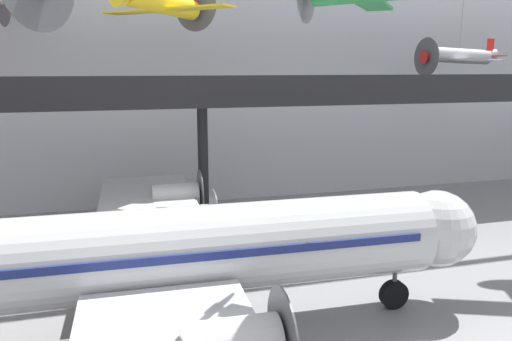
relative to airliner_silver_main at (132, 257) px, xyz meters
The scene contains 5 objects.
hangar_back_wall 24.75m from the airliner_silver_main, 76.28° to the left, with size 140.00×3.00×29.01m.
mezzanine_walkway 15.45m from the airliner_silver_main, 68.94° to the left, with size 110.00×3.20×10.12m.
airliner_silver_main is the anchor object (origin of this frame).
suspended_plane_yellow_lowwing 16.35m from the airliner_silver_main, 77.82° to the left, with size 7.58×7.57×10.15m.
suspended_plane_silver_racer 30.19m from the airliner_silver_main, 30.40° to the left, with size 6.60×8.10×12.95m.
Camera 1 is at (-5.56, -11.81, 10.64)m, focal length 35.00 mm.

